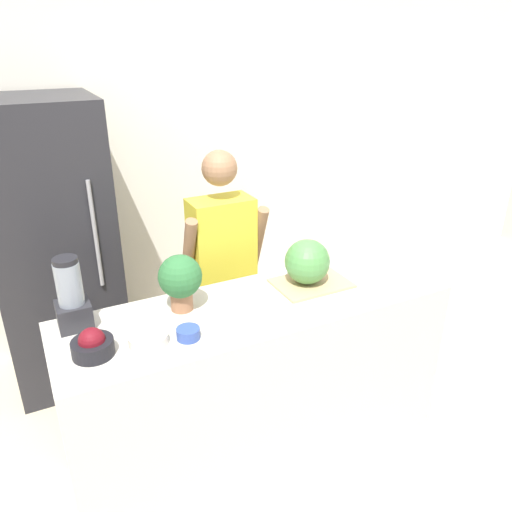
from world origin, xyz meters
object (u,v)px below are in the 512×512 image
Objects in this scene: watermelon at (307,262)px; bowl_cherries at (93,345)px; blender at (71,298)px; potted_plant at (180,279)px; refrigerator at (54,248)px; person at (223,274)px; bowl_cream at (148,338)px; bowl_small_blue at (188,333)px.

watermelon is 1.36× the size of bowl_cherries.
blender is at bearing 96.90° from bowl_cherries.
watermelon is 0.69m from potted_plant.
potted_plant is (0.47, -1.11, 0.18)m from refrigerator.
blender is 1.21× the size of potted_plant.
bowl_cream is at bearing -132.16° from person.
blender reaches higher than bowl_small_blue.
bowl_cream is at bearing -79.61° from refrigerator.
person is 1.00m from bowl_cream.
potted_plant reaches higher than bowl_cream.
bowl_cream is 0.17m from bowl_small_blue.
watermelon reaches higher than bowl_small_blue.
blender is (-0.02, -1.04, 0.16)m from refrigerator.
refrigerator is 6.52× the size of potted_plant.
person is 8.92× the size of bowl_cherries.
bowl_cream is at bearing -5.72° from bowl_cherries.
refrigerator is at bearing 106.79° from bowl_small_blue.
refrigerator is at bearing 113.08° from potted_plant.
bowl_cherries is (-1.14, -0.15, -0.09)m from watermelon.
person reaches higher than bowl_small_blue.
person is 0.93m from bowl_small_blue.
bowl_cherries is at bearing -156.96° from potted_plant.
potted_plant is at bearing -130.13° from person.
person is 0.73m from potted_plant.
bowl_cream is (0.23, -0.02, -0.02)m from bowl_cherries.
bowl_cherries is 1.03× the size of bowl_cream.
potted_plant reaches higher than bowl_small_blue.
watermelon is at bearing -5.92° from blender.
watermelon is at bearing -65.73° from person.
person is 4.58× the size of blender.
potted_plant is (0.06, 0.26, 0.14)m from bowl_small_blue.
refrigerator is 7.72× the size of watermelon.
person reaches higher than bowl_cherries.
blender is at bearing 171.50° from potted_plant.
watermelon is at bearing 15.66° from bowl_small_blue.
bowl_cherries is 0.51m from potted_plant.
blender is (-0.92, -0.44, 0.28)m from person.
bowl_small_blue is at bearing -8.92° from bowl_cherries.
bowl_cream is at bearing 166.84° from bowl_small_blue.
blender reaches higher than potted_plant.
person is at bearing -33.42° from refrigerator.
potted_plant is at bearing 76.85° from bowl_small_blue.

